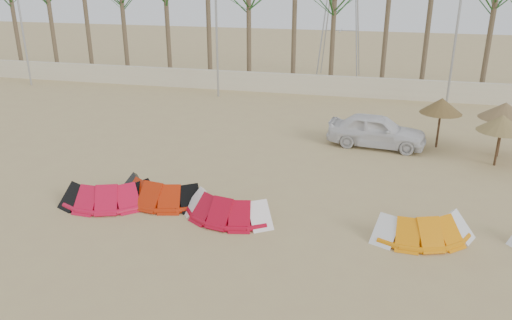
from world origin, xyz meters
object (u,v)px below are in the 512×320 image
(kite_orange, at_px, (424,224))
(car, at_px, (377,131))
(kite_red_right, at_px, (229,204))
(kite_red_left, at_px, (113,191))
(kite_red_mid, at_px, (161,188))
(parasol_mid, at_px, (502,123))
(parasol_left, at_px, (442,106))
(parasol_right, at_px, (505,111))

(kite_orange, distance_m, car, 8.41)
(kite_red_right, bearing_deg, kite_red_left, 179.44)
(kite_orange, xyz_separation_m, car, (-1.60, 8.24, 0.34))
(kite_red_left, xyz_separation_m, car, (8.84, 8.35, 0.34))
(kite_orange, bearing_deg, kite_red_mid, 176.71)
(kite_red_mid, distance_m, kite_orange, 8.92)
(kite_red_mid, xyz_separation_m, parasol_mid, (12.22, 6.43, 1.42))
(kite_orange, distance_m, parasol_mid, 7.82)
(kite_red_mid, xyz_separation_m, parasol_left, (10.04, 8.25, 1.55))
(kite_red_right, xyz_separation_m, parasol_right, (9.82, 8.28, 1.66))
(parasol_left, bearing_deg, car, -169.19)
(kite_red_right, bearing_deg, kite_orange, 1.38)
(kite_red_mid, distance_m, parasol_left, 13.09)
(parasol_left, distance_m, parasol_mid, 2.85)
(kite_red_left, height_order, parasol_left, parasol_left)
(kite_red_right, xyz_separation_m, parasol_left, (7.33, 8.92, 1.55))
(parasol_right, bearing_deg, car, 178.77)
(kite_red_left, distance_m, parasol_mid, 15.53)
(kite_orange, relative_size, parasol_right, 1.41)
(car, bearing_deg, kite_red_mid, 143.13)
(parasol_mid, height_order, car, parasol_mid)
(parasol_right, bearing_deg, kite_red_right, -139.87)
(kite_red_mid, distance_m, car, 10.64)
(parasol_left, bearing_deg, kite_red_left, -142.53)
(kite_red_right, distance_m, parasol_mid, 11.95)
(kite_red_mid, relative_size, parasol_left, 1.49)
(parasol_left, bearing_deg, kite_red_right, -129.41)
(parasol_right, bearing_deg, parasol_mid, -104.78)
(kite_orange, height_order, parasol_left, parasol_left)
(kite_orange, bearing_deg, kite_red_left, -179.40)
(kite_red_right, distance_m, car, 9.57)
(parasol_mid, bearing_deg, kite_red_mid, -152.24)
(kite_red_mid, height_order, kite_red_right, same)
(kite_red_mid, bearing_deg, parasol_left, 39.43)
(kite_red_mid, bearing_deg, kite_red_right, -13.72)
(parasol_left, height_order, car, parasol_left)
(kite_orange, height_order, car, car)
(kite_red_left, xyz_separation_m, parasol_right, (14.07, 8.24, 1.66))
(parasol_right, bearing_deg, kite_orange, -114.04)
(kite_red_right, distance_m, kite_orange, 6.20)
(kite_red_right, xyz_separation_m, car, (4.59, 8.39, 0.34))
(kite_red_left, bearing_deg, parasol_mid, 27.13)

